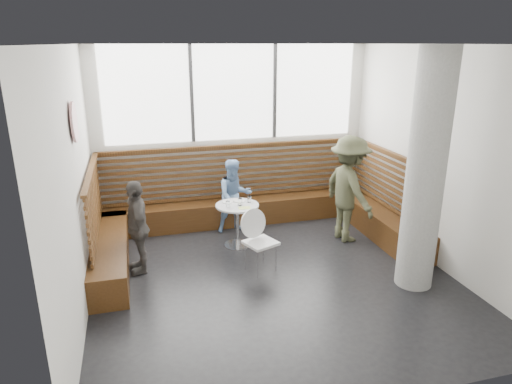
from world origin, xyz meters
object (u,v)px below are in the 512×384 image
object	(u,v)px
cafe_table	(237,216)
child_left	(138,227)
child_back	(235,196)
concrete_column	(426,173)
adult_man	(349,189)
cafe_chair	(259,235)

from	to	relation	value
cafe_table	child_left	xyz separation A→B (m)	(-1.58, -0.45, 0.17)
child_left	child_back	bearing A→B (deg)	118.58
concrete_column	adult_man	distance (m)	1.80
cafe_chair	child_back	size ratio (longest dim) A/B	0.70
concrete_column	cafe_chair	world-z (taller)	concrete_column
concrete_column	cafe_table	bearing A→B (deg)	138.42
cafe_chair	adult_man	bearing A→B (deg)	-1.16
concrete_column	cafe_table	world-z (taller)	concrete_column
cafe_chair	adult_man	world-z (taller)	adult_man
concrete_column	adult_man	size ratio (longest dim) A/B	1.78
child_left	cafe_chair	bearing A→B (deg)	71.71
cafe_table	cafe_chair	xyz separation A→B (m)	(0.13, -0.87, 0.02)
cafe_table	child_back	world-z (taller)	child_back
concrete_column	child_left	xyz separation A→B (m)	(-3.68, 1.40, -0.91)
concrete_column	child_back	bearing A→B (deg)	128.65
child_back	child_left	xyz separation A→B (m)	(-1.68, -1.09, 0.04)
adult_man	child_left	world-z (taller)	adult_man
cafe_table	adult_man	distance (m)	1.91
cafe_table	child_left	size ratio (longest dim) A/B	0.52
child_left	concrete_column	bearing A→B (deg)	64.62
concrete_column	cafe_chair	size ratio (longest dim) A/B	3.49
cafe_table	child_left	bearing A→B (deg)	-163.97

